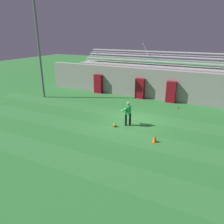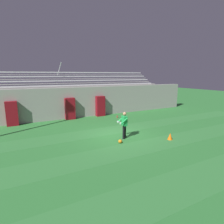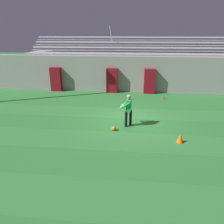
{
  "view_description": "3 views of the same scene",
  "coord_description": "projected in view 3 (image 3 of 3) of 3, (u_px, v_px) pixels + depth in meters",
  "views": [
    {
      "loc": [
        5.26,
        -13.41,
        5.92
      ],
      "look_at": [
        -1.11,
        -0.71,
        0.78
      ],
      "focal_mm": 35.0,
      "sensor_mm": 36.0,
      "label": 1
    },
    {
      "loc": [
        -5.91,
        -10.18,
        3.91
      ],
      "look_at": [
        -0.44,
        0.02,
        1.6
      ],
      "focal_mm": 30.0,
      "sensor_mm": 36.0,
      "label": 2
    },
    {
      "loc": [
        0.34,
        -11.04,
        4.55
      ],
      "look_at": [
        -0.71,
        -1.21,
        0.93
      ],
      "focal_mm": 35.0,
      "sensor_mm": 36.0,
      "label": 3
    }
  ],
  "objects": [
    {
      "name": "ground_plane",
      "position": [
        127.0,
        121.0,
        11.91
      ],
      "size": [
        80.0,
        80.0,
        0.0
      ],
      "primitive_type": "plane",
      "color": "#2D7533"
    },
    {
      "name": "soccer_ball",
      "position": [
        114.0,
        128.0,
        10.71
      ],
      "size": [
        0.22,
        0.22,
        0.22
      ],
      "primitive_type": "sphere",
      "color": "orange",
      "rests_on": "ground"
    },
    {
      "name": "turf_stripe_far",
      "position": [
        128.0,
        113.0,
        13.04
      ],
      "size": [
        28.0,
        1.8,
        0.01
      ],
      "primitive_type": "cube",
      "color": "#337A38",
      "rests_on": "ground"
    },
    {
      "name": "water_bottle",
      "position": [
        164.0,
        98.0,
        15.74
      ],
      "size": [
        0.07,
        0.07,
        0.24
      ],
      "primitive_type": "cylinder",
      "color": "red",
      "rests_on": "ground"
    },
    {
      "name": "back_wall",
      "position": [
        131.0,
        74.0,
        17.5
      ],
      "size": [
        24.0,
        0.6,
        2.8
      ],
      "primitive_type": "cube",
      "color": "#999691",
      "rests_on": "ground"
    },
    {
      "name": "bleacher_stand",
      "position": [
        131.0,
        69.0,
        19.32
      ],
      "size": [
        18.0,
        3.35,
        5.03
      ],
      "color": "#999691",
      "rests_on": "ground"
    },
    {
      "name": "goalkeeper",
      "position": [
        128.0,
        108.0,
        10.96
      ],
      "size": [
        0.6,
        0.61,
        1.67
      ],
      "color": "black",
      "rests_on": "ground"
    },
    {
      "name": "padding_pillar_far_left",
      "position": [
        56.0,
        79.0,
        17.73
      ],
      "size": [
        0.85,
        0.44,
        1.92
      ],
      "primitive_type": "cube",
      "color": "maroon",
      "rests_on": "ground"
    },
    {
      "name": "turf_stripe_mid",
      "position": [
        125.0,
        141.0,
        9.67
      ],
      "size": [
        28.0,
        1.8,
        0.01
      ],
      "primitive_type": "cube",
      "color": "#337A38",
      "rests_on": "ground"
    },
    {
      "name": "padding_pillar_gate_left",
      "position": [
        112.0,
        80.0,
        17.28
      ],
      "size": [
        0.85,
        0.44,
        1.92
      ],
      "primitive_type": "cube",
      "color": "maroon",
      "rests_on": "ground"
    },
    {
      "name": "turf_stripe_near",
      "position": [
        119.0,
        200.0,
        6.3
      ],
      "size": [
        28.0,
        1.8,
        0.01
      ],
      "primitive_type": "cube",
      "color": "#337A38",
      "rests_on": "ground"
    },
    {
      "name": "padding_pillar_gate_right",
      "position": [
        150.0,
        81.0,
        16.99
      ],
      "size": [
        0.85,
        0.44,
        1.92
      ],
      "primitive_type": "cube",
      "color": "maroon",
      "rests_on": "ground"
    },
    {
      "name": "traffic_cone",
      "position": [
        180.0,
        138.0,
        9.52
      ],
      "size": [
        0.3,
        0.3,
        0.42
      ],
      "primitive_type": "cone",
      "color": "orange",
      "rests_on": "ground"
    }
  ]
}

